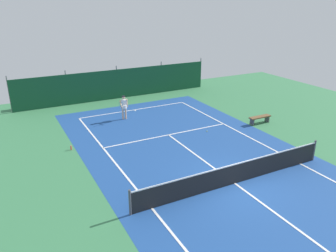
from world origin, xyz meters
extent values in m
plane|color=#387A4C|center=(0.00, 0.00, 0.00)|extent=(36.00, 36.00, 0.00)
cube|color=#1E478C|center=(0.00, 0.00, 0.00)|extent=(11.02, 26.60, 0.01)
cube|color=white|center=(0.00, 11.90, 0.01)|extent=(8.22, 0.10, 0.01)
cube|color=white|center=(-4.11, 0.00, 0.01)|extent=(0.10, 23.80, 0.01)
cube|color=white|center=(4.11, 0.00, 0.01)|extent=(0.10, 23.80, 0.01)
cube|color=white|center=(0.00, 6.40, 0.01)|extent=(8.22, 0.10, 0.01)
cube|color=white|center=(0.00, 0.00, 0.01)|extent=(0.10, 12.80, 0.01)
cube|color=white|center=(0.00, 11.75, 0.01)|extent=(0.10, 0.30, 0.01)
cube|color=black|center=(0.00, 0.00, 0.47)|extent=(9.92, 0.03, 0.95)
cube|color=white|center=(0.00, 0.00, 0.97)|extent=(9.92, 0.04, 0.05)
cylinder|color=#47474C|center=(-5.01, 0.00, 0.55)|extent=(0.10, 0.10, 1.10)
cylinder|color=#47474C|center=(5.01, 0.00, 0.55)|extent=(0.10, 0.10, 1.10)
cube|color=#14472D|center=(0.00, 15.44, 1.20)|extent=(16.22, 0.06, 2.40)
cylinder|color=#595B60|center=(-8.11, 15.50, 1.35)|extent=(0.08, 0.08, 2.70)
cylinder|color=#595B60|center=(-4.05, 15.50, 1.35)|extent=(0.08, 0.08, 2.70)
cylinder|color=#595B60|center=(0.00, 15.50, 1.35)|extent=(0.08, 0.08, 2.70)
cylinder|color=#595B60|center=(4.05, 15.50, 1.35)|extent=(0.08, 0.08, 2.70)
cylinder|color=#595B60|center=(8.11, 15.50, 1.35)|extent=(0.08, 0.08, 2.70)
cube|color=#234C1E|center=(0.00, 16.04, 0.55)|extent=(14.60, 0.70, 1.10)
cylinder|color=#D8AD8C|center=(-1.26, 10.35, 0.41)|extent=(0.12, 0.12, 0.82)
cylinder|color=#D8AD8C|center=(-1.45, 10.37, 0.41)|extent=(0.12, 0.12, 0.82)
cylinder|color=white|center=(-1.36, 10.36, 0.90)|extent=(0.40, 0.40, 0.22)
cube|color=white|center=(-1.36, 10.36, 1.10)|extent=(0.38, 0.25, 0.56)
sphere|color=#D8AD8C|center=(-1.36, 10.36, 1.53)|extent=(0.22, 0.22, 0.22)
cylinder|color=black|center=(-1.36, 10.36, 1.62)|extent=(0.23, 0.23, 0.04)
cylinder|color=#D8AD8C|center=(-1.13, 10.33, 1.13)|extent=(0.09, 0.09, 0.58)
cylinder|color=#D8AD8C|center=(-1.60, 10.27, 1.13)|extent=(0.16, 0.53, 0.41)
cylinder|color=black|center=(-1.69, 9.98, 1.02)|extent=(0.07, 0.28, 0.13)
torus|color=teal|center=(-1.69, 9.98, 1.24)|extent=(0.32, 0.16, 0.29)
sphere|color=#CCDB33|center=(2.38, 5.76, 0.03)|extent=(0.07, 0.07, 0.07)
cube|color=brown|center=(6.31, 5.40, 0.45)|extent=(1.60, 0.40, 0.08)
cube|color=#4C4C51|center=(5.66, 5.40, 0.23)|extent=(0.08, 0.36, 0.45)
cube|color=#4C4C51|center=(6.96, 5.40, 0.23)|extent=(0.08, 0.36, 0.45)
cylinder|color=#D84C38|center=(-5.73, 7.00, 0.12)|extent=(0.08, 0.08, 0.24)
camera|label=1|loc=(-8.70, -10.17, 7.78)|focal=35.61mm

